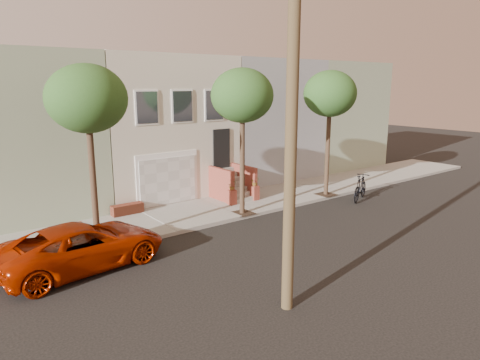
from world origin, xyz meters
TOP-DOWN VIEW (x-y plane):
  - ground at (0.00, 0.00)m, footprint 90.00×90.00m
  - sidewalk at (0.00, 5.35)m, footprint 40.00×3.70m
  - house_row at (0.00, 11.19)m, footprint 33.10×11.70m
  - tree_left at (-5.50, 3.90)m, footprint 2.70×2.57m
  - tree_mid at (1.00, 3.90)m, footprint 2.70×2.57m
  - tree_right at (6.50, 3.90)m, footprint 2.70×2.57m
  - pickup_truck at (-6.40, 2.65)m, footprint 5.49×3.01m
  - motorcycle at (7.41, 2.44)m, footprint 2.30×1.47m

SIDE VIEW (x-z plane):
  - ground at x=0.00m, z-range 0.00..0.00m
  - sidewalk at x=0.00m, z-range 0.00..0.15m
  - motorcycle at x=7.41m, z-range 0.00..1.34m
  - pickup_truck at x=-6.40m, z-range 0.00..1.46m
  - house_row at x=0.00m, z-range 0.14..7.14m
  - tree_left at x=-5.50m, z-range 2.11..8.41m
  - tree_mid at x=1.00m, z-range 2.11..8.41m
  - tree_right at x=6.50m, z-range 2.11..8.41m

